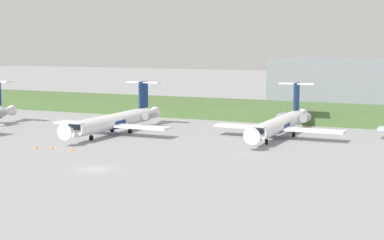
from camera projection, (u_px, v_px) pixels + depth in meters
ground_plane at (191, 137)px, 107.58m from camera, size 500.00×500.00×0.00m
grass_berm at (252, 110)px, 137.48m from camera, size 320.00×20.00×2.89m
regional_jet_third at (116, 120)px, 111.04m from camera, size 22.81×31.00×9.00m
regional_jet_fourth at (281, 123)px, 106.89m from camera, size 22.81×31.00×9.00m
safety_cone_front_marker at (36, 147)px, 96.21m from camera, size 0.44×0.44×0.55m
safety_cone_mid_marker at (52, 148)px, 95.34m from camera, size 0.44×0.44×0.55m
safety_cone_rear_marker at (73, 149)px, 94.08m from camera, size 0.44×0.44×0.55m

